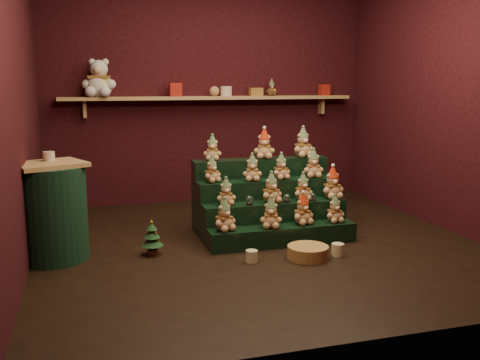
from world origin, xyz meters
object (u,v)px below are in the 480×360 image
object	(u,v)px
mug_left	(252,256)
mug_right	(338,250)
white_bear	(99,73)
brown_bear	(272,88)
snow_globe_a	(250,201)
mini_christmas_tree	(152,238)
riser_tier_front	(283,236)
wicker_basket	(308,252)
snow_globe_c	(313,197)
snow_globe_b	(287,198)
side_table	(52,212)

from	to	relation	value
mug_left	mug_right	bearing A→B (deg)	-3.75
white_bear	brown_bear	distance (m)	2.10
snow_globe_a	mini_christmas_tree	distance (m)	0.96
riser_tier_front	mini_christmas_tree	xyz separation A→B (m)	(-1.20, 0.05, 0.07)
riser_tier_front	brown_bear	xyz separation A→B (m)	(0.57, 1.95, 1.33)
mug_left	wicker_basket	bearing A→B (deg)	-5.39
snow_globe_a	mug_left	xyz separation A→B (m)	(-0.15, -0.54, -0.35)
riser_tier_front	mug_left	xyz separation A→B (m)	(-0.42, -0.38, -0.04)
riser_tier_front	brown_bear	distance (m)	2.43
snow_globe_c	white_bear	xyz separation A→B (m)	(-1.88, 1.79, 1.19)
mug_left	white_bear	distance (m)	3.00
mug_right	brown_bear	distance (m)	2.75
snow_globe_a	wicker_basket	world-z (taller)	snow_globe_a
snow_globe_c	brown_bear	xyz separation A→B (m)	(0.21, 1.79, 1.02)
snow_globe_c	mug_left	bearing A→B (deg)	-145.61
mug_right	mini_christmas_tree	bearing A→B (deg)	162.86
brown_bear	mini_christmas_tree	bearing A→B (deg)	-126.83
mug_left	snow_globe_b	bearing A→B (deg)	46.04
riser_tier_front	wicker_basket	distance (m)	0.43
snow_globe_b	white_bear	world-z (taller)	white_bear
mini_christmas_tree	brown_bear	bearing A→B (deg)	47.07
mug_right	white_bear	size ratio (longest dim) A/B	0.20
mug_left	white_bear	xyz separation A→B (m)	(-1.10, 2.33, 1.54)
snow_globe_c	mug_left	size ratio (longest dim) A/B	0.78
side_table	brown_bear	distance (m)	3.29
mug_left	white_bear	bearing A→B (deg)	115.22
snow_globe_a	mini_christmas_tree	world-z (taller)	snow_globe_a
snow_globe_c	mug_right	bearing A→B (deg)	-91.69
snow_globe_a	snow_globe_b	size ratio (longest dim) A/B	1.02
white_bear	wicker_basket	bearing A→B (deg)	-41.52
snow_globe_b	mug_right	bearing A→B (deg)	-67.00
side_table	mini_christmas_tree	xyz separation A→B (m)	(0.82, -0.12, -0.26)
wicker_basket	white_bear	bearing A→B (deg)	123.74
mug_left	snow_globe_c	bearing A→B (deg)	34.39
snow_globe_a	snow_globe_c	size ratio (longest dim) A/B	1.11
brown_bear	white_bear	bearing A→B (deg)	-173.90
snow_globe_c	snow_globe_a	bearing A→B (deg)	180.00
snow_globe_c	mug_right	distance (m)	0.68
riser_tier_front	snow_globe_c	world-z (taller)	snow_globe_c
riser_tier_front	snow_globe_c	distance (m)	0.50
mini_christmas_tree	mug_left	size ratio (longest dim) A/B	3.18
snow_globe_a	mug_right	xyz separation A→B (m)	(0.62, -0.59, -0.35)
snow_globe_b	snow_globe_c	world-z (taller)	snow_globe_b
snow_globe_c	mini_christmas_tree	xyz separation A→B (m)	(-1.56, -0.11, -0.24)
riser_tier_front	side_table	world-z (taller)	side_table
riser_tier_front	snow_globe_b	xyz separation A→B (m)	(0.10, 0.16, 0.31)
snow_globe_a	mug_right	world-z (taller)	snow_globe_a
snow_globe_a	wicker_basket	bearing A→B (deg)	-59.69
mug_right	wicker_basket	bearing A→B (deg)	179.15
snow_globe_a	mug_left	distance (m)	0.66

